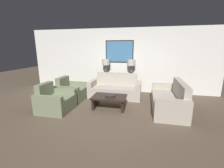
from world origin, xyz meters
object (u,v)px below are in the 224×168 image
object	(u,v)px
decorative_bowl	(110,95)
armchair_near_camera	(55,102)
couch_by_back_wall	(115,89)
coffee_table	(109,100)
table_lamp_left	(106,64)
console_table	(118,83)
couch_by_side	(169,100)
armchair_near_back_wall	(71,92)
table_lamp_right	(131,64)

from	to	relation	value
decorative_bowl	armchair_near_camera	size ratio (longest dim) A/B	0.34
couch_by_back_wall	coffee_table	distance (m)	1.20
table_lamp_left	couch_by_back_wall	xyz separation A→B (m)	(0.53, -0.65, -0.91)
console_table	armchair_near_camera	bearing A→B (deg)	-122.22
console_table	couch_by_side	distance (m)	2.42
couch_by_back_wall	couch_by_side	size ratio (longest dim) A/B	1.00
couch_by_side	decorative_bowl	world-z (taller)	couch_by_side
couch_by_side	coffee_table	world-z (taller)	couch_by_side
table_lamp_left	coffee_table	xyz separation A→B (m)	(0.59, -1.85, -0.92)
table_lamp_left	armchair_near_camera	world-z (taller)	table_lamp_left
couch_by_back_wall	coffee_table	size ratio (longest dim) A/B	1.88
decorative_bowl	coffee_table	bearing A→B (deg)	161.63
couch_by_side	armchair_near_back_wall	bearing A→B (deg)	176.73
table_lamp_right	armchair_near_back_wall	bearing A→B (deg)	-146.32
coffee_table	decorative_bowl	distance (m)	0.15
coffee_table	console_table	bearing A→B (deg)	91.76
table_lamp_right	armchair_near_back_wall	world-z (taller)	table_lamp_right
couch_by_side	armchair_near_camera	distance (m)	3.45
coffee_table	armchair_near_back_wall	bearing A→B (deg)	161.83
coffee_table	decorative_bowl	size ratio (longest dim) A/B	3.29
couch_by_side	coffee_table	xyz separation A→B (m)	(-1.80, -0.32, -0.00)
table_lamp_left	couch_by_side	bearing A→B (deg)	-32.74
couch_by_side	armchair_near_camera	size ratio (longest dim) A/B	2.10
table_lamp_left	armchair_near_back_wall	xyz separation A→B (m)	(-0.95, -1.35, -0.92)
table_lamp_left	armchair_near_camera	xyz separation A→B (m)	(-0.95, -2.36, -0.92)
table_lamp_right	armchair_near_camera	distance (m)	3.24
couch_by_back_wall	table_lamp_left	bearing A→B (deg)	129.28
couch_by_side	decorative_bowl	size ratio (longest dim) A/B	6.20
armchair_near_back_wall	table_lamp_right	bearing A→B (deg)	33.68
table_lamp_left	coffee_table	size ratio (longest dim) A/B	0.60
console_table	table_lamp_left	distance (m)	0.98
coffee_table	armchair_near_back_wall	world-z (taller)	armchair_near_back_wall
couch_by_side	coffee_table	bearing A→B (deg)	-170.07
console_table	coffee_table	bearing A→B (deg)	-88.24
table_lamp_left	armchair_near_back_wall	distance (m)	1.89
armchair_near_camera	couch_by_back_wall	bearing A→B (deg)	48.94
console_table	table_lamp_left	world-z (taller)	table_lamp_left
console_table	table_lamp_left	xyz separation A→B (m)	(-0.53, 0.00, 0.82)
coffee_table	armchair_near_camera	xyz separation A→B (m)	(-1.55, -0.51, -0.00)
console_table	couch_by_side	xyz separation A→B (m)	(1.86, -1.54, -0.09)
couch_by_side	couch_by_back_wall	bearing A→B (deg)	154.52
table_lamp_left	console_table	bearing A→B (deg)	0.00
table_lamp_right	decorative_bowl	size ratio (longest dim) A/B	1.96
coffee_table	table_lamp_right	bearing A→B (deg)	75.58
armchair_near_back_wall	armchair_near_camera	size ratio (longest dim) A/B	1.00
table_lamp_left	couch_by_side	world-z (taller)	table_lamp_left
armchair_near_camera	armchair_near_back_wall	bearing A→B (deg)	90.00
decorative_bowl	table_lamp_right	bearing A→B (deg)	76.89
armchair_near_back_wall	table_lamp_left	bearing A→B (deg)	54.68
decorative_bowl	armchair_near_back_wall	xyz separation A→B (m)	(-1.59, 0.52, -0.14)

